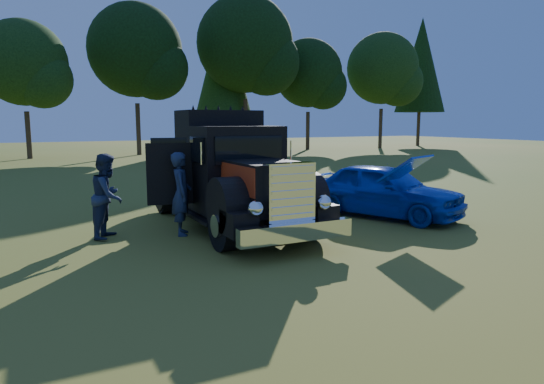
{
  "coord_description": "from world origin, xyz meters",
  "views": [
    {
      "loc": [
        -4.31,
        -10.09,
        2.72
      ],
      "look_at": [
        0.79,
        -0.11,
        1.08
      ],
      "focal_mm": 32.0,
      "sensor_mm": 36.0,
      "label": 1
    }
  ],
  "objects_px": {
    "spectator_near": "(181,194)",
    "spectator_far": "(108,196)",
    "diamond_t_truck": "(231,178)",
    "hotrod_coupe": "(384,190)"
  },
  "relations": [
    {
      "from": "spectator_near",
      "to": "spectator_far",
      "type": "distance_m",
      "value": 1.69
    },
    {
      "from": "diamond_t_truck",
      "to": "spectator_far",
      "type": "xyz_separation_m",
      "value": [
        -3.0,
        0.28,
        -0.29
      ]
    },
    {
      "from": "hotrod_coupe",
      "to": "spectator_far",
      "type": "xyz_separation_m",
      "value": [
        -7.42,
        0.95,
        0.22
      ]
    },
    {
      "from": "hotrod_coupe",
      "to": "spectator_far",
      "type": "distance_m",
      "value": 7.48
    },
    {
      "from": "spectator_far",
      "to": "hotrod_coupe",
      "type": "bearing_deg",
      "value": -68.26
    },
    {
      "from": "spectator_near",
      "to": "diamond_t_truck",
      "type": "bearing_deg",
      "value": -65.66
    },
    {
      "from": "diamond_t_truck",
      "to": "spectator_near",
      "type": "xyz_separation_m",
      "value": [
        -1.39,
        -0.23,
        -0.28
      ]
    },
    {
      "from": "diamond_t_truck",
      "to": "hotrod_coupe",
      "type": "height_order",
      "value": "diamond_t_truck"
    },
    {
      "from": "diamond_t_truck",
      "to": "spectator_far",
      "type": "height_order",
      "value": "diamond_t_truck"
    },
    {
      "from": "spectator_near",
      "to": "spectator_far",
      "type": "xyz_separation_m",
      "value": [
        -1.61,
        0.52,
        -0.01
      ]
    }
  ]
}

